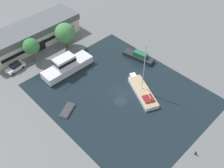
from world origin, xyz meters
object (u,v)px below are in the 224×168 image
object	(u,v)px
parked_car	(15,67)
small_dinghy	(67,110)
quay_tree_near_building	(65,33)
motor_cruiser	(67,66)
cabin_boat	(139,56)
sailboat_moored	(143,91)
quay_tree_by_water	(31,46)
warehouse_building	(31,35)

from	to	relation	value
parked_car	small_dinghy	xyz separation A→B (m)	(1.12, -18.47, -0.60)
quay_tree_near_building	motor_cruiser	xyz separation A→B (m)	(-5.62, -7.67, -2.73)
quay_tree_near_building	parked_car	size ratio (longest dim) A/B	1.42
quay_tree_near_building	cabin_boat	xyz separation A→B (m)	(9.76, -16.28, -3.51)
parked_car	cabin_boat	size ratio (longest dim) A/B	0.58
parked_car	motor_cruiser	distance (m)	12.21
sailboat_moored	cabin_boat	xyz separation A→B (m)	(8.25, 8.35, 0.15)
sailboat_moored	quay_tree_by_water	bearing A→B (deg)	137.36
motor_cruiser	cabin_boat	distance (m)	17.65
sailboat_moored	quay_tree_near_building	bearing A→B (deg)	118.38
sailboat_moored	motor_cruiser	size ratio (longest dim) A/B	1.00
parked_car	sailboat_moored	world-z (taller)	sailboat_moored
cabin_boat	warehouse_building	bearing A→B (deg)	112.08
quay_tree_near_building	cabin_boat	distance (m)	19.30
quay_tree_near_building	parked_car	world-z (taller)	quay_tree_near_building
small_dinghy	parked_car	bearing A→B (deg)	-23.22
quay_tree_by_water	cabin_boat	distance (m)	25.77
sailboat_moored	cabin_boat	distance (m)	11.74
parked_car	motor_cruiser	bearing A→B (deg)	-145.53
sailboat_moored	motor_cruiser	xyz separation A→B (m)	(-7.14, 16.96, 0.93)
motor_cruiser	cabin_boat	xyz separation A→B (m)	(15.39, -8.61, -0.78)
sailboat_moored	small_dinghy	distance (m)	16.19
small_dinghy	motor_cruiser	bearing A→B (deg)	-63.81
quay_tree_near_building	parked_car	distance (m)	14.52
small_dinghy	cabin_boat	distance (m)	22.74
quay_tree_by_water	parked_car	bearing A→B (deg)	177.97
quay_tree_near_building	small_dinghy	distance (m)	22.02
motor_cruiser	cabin_boat	world-z (taller)	motor_cruiser
warehouse_building	small_dinghy	xyz separation A→B (m)	(-7.53, -24.89, -2.40)
warehouse_building	cabin_boat	bearing A→B (deg)	-58.60
parked_car	small_dinghy	distance (m)	18.51
warehouse_building	cabin_boat	distance (m)	28.31
cabin_boat	quay_tree_near_building	bearing A→B (deg)	110.52
quay_tree_by_water	motor_cruiser	bearing A→B (deg)	-68.16
sailboat_moored	cabin_boat	bearing A→B (deg)	70.21
parked_car	cabin_boat	world-z (taller)	cabin_boat
motor_cruiser	sailboat_moored	bearing A→B (deg)	-156.85
warehouse_building	sailboat_moored	distance (m)	32.97
sailboat_moored	cabin_boat	size ratio (longest dim) A/B	1.52
small_dinghy	cabin_boat	xyz separation A→B (m)	(22.71, 1.07, 0.49)
warehouse_building	sailboat_moored	bearing A→B (deg)	-78.95
warehouse_building	cabin_boat	world-z (taller)	warehouse_building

